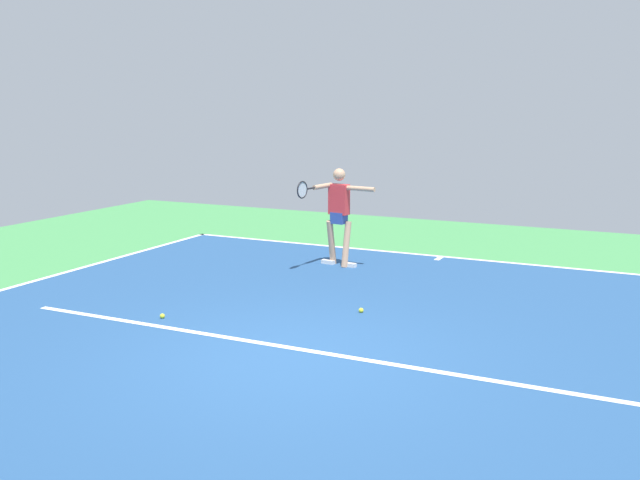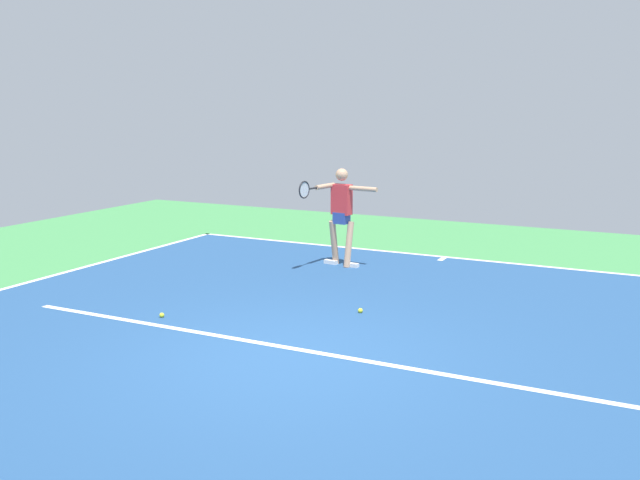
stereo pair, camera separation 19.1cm
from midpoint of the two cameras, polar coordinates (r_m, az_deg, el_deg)
ground_plane at (r=8.14m, az=-3.04°, el=-9.34°), size 20.31×20.31×0.00m
court_surface at (r=8.14m, az=-3.04°, el=-9.33°), size 10.87×12.18×0.00m
court_line_baseline_near at (r=13.56m, az=9.26°, el=-1.30°), size 10.87×0.10×0.01m
court_line_service at (r=8.39m, az=-2.07°, el=-8.71°), size 8.15×0.10×0.01m
court_line_centre_mark at (r=13.37m, az=9.01°, el=-1.46°), size 0.10×0.30×0.01m
tennis_player at (r=12.44m, az=1.01°, el=2.37°), size 1.04×1.15×1.72m
tennis_ball_by_baseline at (r=9.82m, az=2.73°, el=-5.61°), size 0.07×0.07×0.07m
tennis_ball_by_sideline at (r=9.80m, az=-12.97°, el=-5.91°), size 0.07×0.07×0.07m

